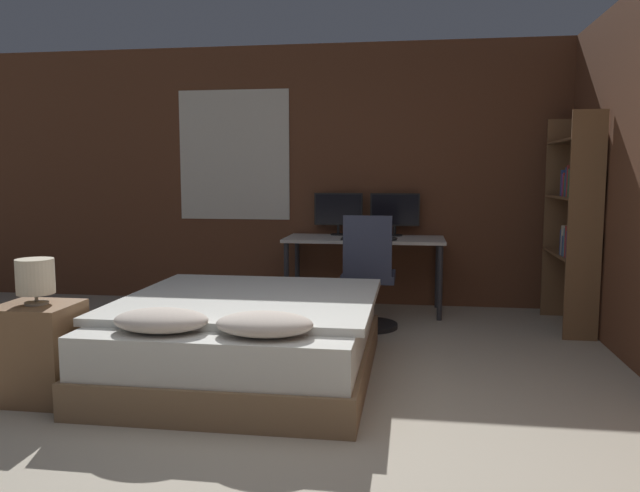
{
  "coord_description": "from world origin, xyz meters",
  "views": [
    {
      "loc": [
        0.52,
        -2.86,
        1.37
      ],
      "look_at": [
        -0.27,
        2.42,
        0.75
      ],
      "focal_mm": 35.0,
      "sensor_mm": 36.0,
      "label": 1
    }
  ],
  "objects_px": {
    "office_chair": "(368,283)",
    "computer_mouse": "(394,239)",
    "nightstand": "(39,352)",
    "bedside_lamp": "(35,277)",
    "bed": "(246,337)",
    "monitor_left": "(338,211)",
    "desk": "(364,246)",
    "bookshelf": "(575,212)",
    "keyboard": "(363,239)",
    "monitor_right": "(395,211)"
  },
  "relations": [
    {
      "from": "office_chair",
      "to": "bookshelf",
      "type": "height_order",
      "value": "bookshelf"
    },
    {
      "from": "desk",
      "to": "computer_mouse",
      "type": "xyz_separation_m",
      "value": [
        0.29,
        -0.23,
        0.1
      ]
    },
    {
      "from": "keyboard",
      "to": "office_chair",
      "type": "height_order",
      "value": "office_chair"
    },
    {
      "from": "bedside_lamp",
      "to": "computer_mouse",
      "type": "height_order",
      "value": "bedside_lamp"
    },
    {
      "from": "nightstand",
      "to": "monitor_left",
      "type": "relative_size",
      "value": 1.18
    },
    {
      "from": "computer_mouse",
      "to": "bed",
      "type": "bearing_deg",
      "value": -116.41
    },
    {
      "from": "monitor_left",
      "to": "bookshelf",
      "type": "height_order",
      "value": "bookshelf"
    },
    {
      "from": "monitor_right",
      "to": "bed",
      "type": "bearing_deg",
      "value": -111.6
    },
    {
      "from": "bedside_lamp",
      "to": "bookshelf",
      "type": "distance_m",
      "value": 4.27
    },
    {
      "from": "bed",
      "to": "office_chair",
      "type": "distance_m",
      "value": 1.57
    },
    {
      "from": "nightstand",
      "to": "office_chair",
      "type": "relative_size",
      "value": 0.58
    },
    {
      "from": "bed",
      "to": "nightstand",
      "type": "distance_m",
      "value": 1.29
    },
    {
      "from": "monitor_left",
      "to": "bookshelf",
      "type": "xyz_separation_m",
      "value": [
        2.14,
        -0.72,
        0.06
      ]
    },
    {
      "from": "office_chair",
      "to": "computer_mouse",
      "type": "bearing_deg",
      "value": 67.7
    },
    {
      "from": "monitor_right",
      "to": "keyboard",
      "type": "relative_size",
      "value": 1.22
    },
    {
      "from": "office_chair",
      "to": "bookshelf",
      "type": "xyz_separation_m",
      "value": [
        1.76,
        0.23,
        0.63
      ]
    },
    {
      "from": "desk",
      "to": "computer_mouse",
      "type": "distance_m",
      "value": 0.39
    },
    {
      "from": "keyboard",
      "to": "computer_mouse",
      "type": "distance_m",
      "value": 0.29
    },
    {
      "from": "monitor_left",
      "to": "monitor_right",
      "type": "relative_size",
      "value": 1.0
    },
    {
      "from": "monitor_left",
      "to": "computer_mouse",
      "type": "height_order",
      "value": "monitor_left"
    },
    {
      "from": "bedside_lamp",
      "to": "bookshelf",
      "type": "bearing_deg",
      "value": 31.96
    },
    {
      "from": "monitor_left",
      "to": "bookshelf",
      "type": "distance_m",
      "value": 2.26
    },
    {
      "from": "bed",
      "to": "keyboard",
      "type": "relative_size",
      "value": 4.79
    },
    {
      "from": "nightstand",
      "to": "bedside_lamp",
      "type": "bearing_deg",
      "value": 0.0
    },
    {
      "from": "bed",
      "to": "monitor_right",
      "type": "bearing_deg",
      "value": 68.4
    },
    {
      "from": "bed",
      "to": "monitor_left",
      "type": "bearing_deg",
      "value": 81.52
    },
    {
      "from": "nightstand",
      "to": "monitor_right",
      "type": "height_order",
      "value": "monitor_right"
    },
    {
      "from": "bedside_lamp",
      "to": "computer_mouse",
      "type": "bearing_deg",
      "value": 50.74
    },
    {
      "from": "nightstand",
      "to": "desk",
      "type": "distance_m",
      "value": 3.28
    },
    {
      "from": "bedside_lamp",
      "to": "bookshelf",
      "type": "xyz_separation_m",
      "value": [
        3.62,
        2.26,
        0.29
      ]
    },
    {
      "from": "monitor_left",
      "to": "monitor_right",
      "type": "xyz_separation_m",
      "value": [
        0.58,
        0.0,
        0.0
      ]
    },
    {
      "from": "bed",
      "to": "nightstand",
      "type": "height_order",
      "value": "bed"
    },
    {
      "from": "monitor_right",
      "to": "keyboard",
      "type": "xyz_separation_m",
      "value": [
        -0.29,
        -0.46,
        -0.24
      ]
    },
    {
      "from": "desk",
      "to": "bookshelf",
      "type": "xyz_separation_m",
      "value": [
        1.85,
        -0.49,
        0.39
      ]
    },
    {
      "from": "keyboard",
      "to": "office_chair",
      "type": "bearing_deg",
      "value": -79.28
    },
    {
      "from": "computer_mouse",
      "to": "monitor_left",
      "type": "bearing_deg",
      "value": 141.57
    },
    {
      "from": "computer_mouse",
      "to": "keyboard",
      "type": "bearing_deg",
      "value": 180.0
    },
    {
      "from": "keyboard",
      "to": "computer_mouse",
      "type": "xyz_separation_m",
      "value": [
        0.29,
        0.0,
        0.01
      ]
    },
    {
      "from": "nightstand",
      "to": "monitor_left",
      "type": "height_order",
      "value": "monitor_left"
    },
    {
      "from": "bed",
      "to": "keyboard",
      "type": "height_order",
      "value": "keyboard"
    },
    {
      "from": "bed",
      "to": "desk",
      "type": "bearing_deg",
      "value": 73.17
    },
    {
      "from": "desk",
      "to": "keyboard",
      "type": "distance_m",
      "value": 0.25
    },
    {
      "from": "monitor_right",
      "to": "bookshelf",
      "type": "xyz_separation_m",
      "value": [
        1.57,
        -0.72,
        0.06
      ]
    },
    {
      "from": "computer_mouse",
      "to": "office_chair",
      "type": "xyz_separation_m",
      "value": [
        -0.2,
        -0.49,
        -0.35
      ]
    },
    {
      "from": "monitor_left",
      "to": "office_chair",
      "type": "xyz_separation_m",
      "value": [
        0.38,
        -0.95,
        -0.58
      ]
    },
    {
      "from": "keyboard",
      "to": "monitor_left",
      "type": "bearing_deg",
      "value": 121.95
    },
    {
      "from": "office_chair",
      "to": "nightstand",
      "type": "bearing_deg",
      "value": -132.5
    },
    {
      "from": "keyboard",
      "to": "office_chair",
      "type": "distance_m",
      "value": 0.6
    },
    {
      "from": "monitor_right",
      "to": "office_chair",
      "type": "xyz_separation_m",
      "value": [
        -0.2,
        -0.95,
        -0.58
      ]
    },
    {
      "from": "computer_mouse",
      "to": "office_chair",
      "type": "height_order",
      "value": "office_chair"
    }
  ]
}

